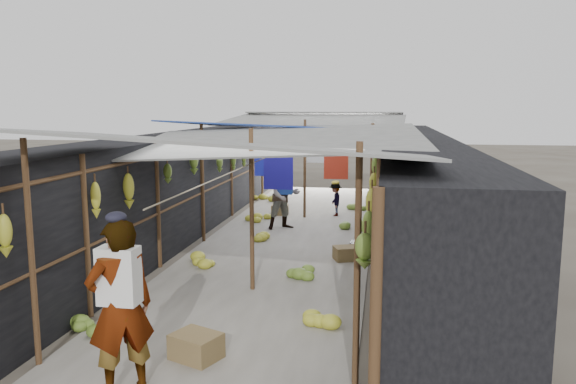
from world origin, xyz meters
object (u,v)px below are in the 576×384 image
Objects in this scene: crate_near at (196,347)px; black_basin at (365,247)px; shopper_blue at (284,195)px; vendor_seated at (335,200)px; vendor_elderly at (120,307)px.

black_basin is at bearing 94.58° from crate_near.
shopper_blue reaches higher than crate_near.
shopper_blue reaches higher than black_basin.
crate_near is at bearing -108.25° from black_basin.
vendor_seated reaches higher than crate_near.
shopper_blue is (-0.23, 7.14, 0.67)m from crate_near.
shopper_blue is 2.11m from vendor_seated.
vendor_elderly is 7.99m from shopper_blue.
shopper_blue is at bearing 114.68° from crate_near.
crate_near is 1.24m from vendor_elderly.
crate_near reaches higher than black_basin.
shopper_blue is at bearing 138.23° from black_basin.
crate_near is 0.29× the size of vendor_elderly.
vendor_elderly is 2.03× the size of vendor_seated.
shopper_blue reaches higher than vendor_seated.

